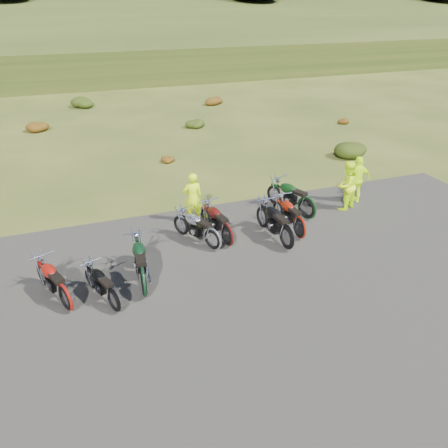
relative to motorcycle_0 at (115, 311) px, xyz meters
name	(u,v)px	position (x,y,z in m)	size (l,w,h in m)	color
ground	(249,261)	(4.06, 1.00, 0.00)	(300.00, 300.00, 0.00)	#344115
gravel_pad	(279,301)	(4.06, -1.00, 0.00)	(20.00, 12.00, 0.04)	black
hill_slope	(96,56)	(4.06, 51.00, 0.00)	(300.00, 46.00, 3.00)	#2B3913
hill_plateau	(73,26)	(4.06, 111.00, 0.00)	(300.00, 90.00, 9.17)	#2B3913
shrub_2	(37,126)	(-2.14, 17.60, 0.38)	(1.30, 1.30, 0.77)	#672C0C
shrub_3	(83,101)	(0.76, 22.90, 0.46)	(1.56, 1.56, 0.92)	#20320C
shrub_4	(166,158)	(3.66, 10.20, 0.23)	(0.77, 0.77, 0.45)	#672C0C
shrub_5	(194,123)	(6.56, 15.50, 0.31)	(1.03, 1.03, 0.61)	#20320C
shrub_6	(213,99)	(9.46, 20.80, 0.38)	(1.30, 1.30, 0.77)	#672C0C
shrub_7	(352,147)	(12.36, 8.10, 0.46)	(1.56, 1.56, 0.92)	#20320C
shrub_8	(341,120)	(15.26, 13.40, 0.23)	(0.77, 0.77, 0.45)	#672C0C
motorcycle_0	(115,311)	(0.00, 0.00, 0.00)	(1.86, 0.62, 0.98)	black
motorcycle_1	(68,310)	(-1.12, 0.44, 0.00)	(2.07, 0.69, 1.09)	maroon
motorcycle_2	(145,295)	(0.82, 0.40, 0.00)	(2.31, 0.77, 1.21)	black
motorcycle_3	(213,250)	(3.23, 1.97, 0.00)	(2.09, 0.70, 1.09)	#B0B0B5
motorcycle_4	(227,246)	(3.74, 2.06, 0.00)	(2.13, 0.71, 1.12)	#410D0A
motorcycle_5	(286,249)	(5.40, 1.27, 0.00)	(2.28, 0.76, 1.19)	black
motorcycle_6	(299,238)	(6.09, 1.73, 0.00)	(2.10, 0.70, 1.10)	maroon
motorcycle_7	(306,219)	(6.99, 2.86, 0.00)	(2.31, 0.77, 1.21)	black
person_middle	(193,199)	(3.19, 3.97, 0.89)	(0.65, 0.43, 1.79)	#D3FF0D
person_right_a	(346,186)	(8.67, 3.11, 0.91)	(0.89, 0.69, 1.83)	#D3FF0D
person_right_b	(357,180)	(9.40, 3.49, 0.90)	(1.05, 0.44, 1.79)	#D3FF0D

